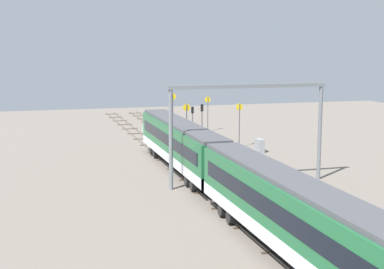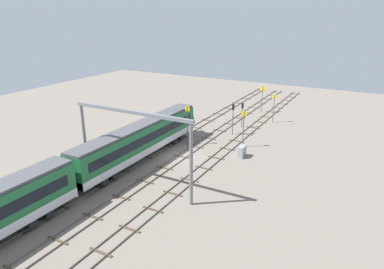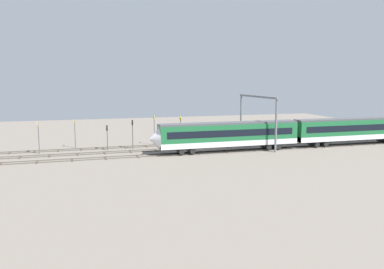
# 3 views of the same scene
# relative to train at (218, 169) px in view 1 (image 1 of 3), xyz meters

# --- Properties ---
(ground_plane) EXTENTS (114.04, 114.04, 0.00)m
(ground_plane) POSITION_rel_train_xyz_m (15.01, -4.40, -2.66)
(ground_plane) COLOR slate
(track_near_foreground) EXTENTS (98.04, 2.40, 0.16)m
(track_near_foreground) POSITION_rel_train_xyz_m (15.01, -8.80, -2.59)
(track_near_foreground) COLOR #59544C
(track_near_foreground) RESTS_ON ground
(track_second_near) EXTENTS (98.04, 2.40, 0.16)m
(track_second_near) POSITION_rel_train_xyz_m (15.01, -4.40, -2.59)
(track_second_near) COLOR #59544C
(track_second_near) RESTS_ON ground
(track_with_train) EXTENTS (98.04, 2.40, 0.16)m
(track_with_train) POSITION_rel_train_xyz_m (15.01, 0.00, -2.59)
(track_with_train) COLOR #59544C
(track_with_train) RESTS_ON ground
(train) EXTENTS (50.40, 3.24, 4.80)m
(train) POSITION_rel_train_xyz_m (0.00, 0.00, 0.00)
(train) COLOR #1E6638
(train) RESTS_ON ground
(overhead_gantry) EXTENTS (0.40, 14.96, 9.13)m
(overhead_gantry) POSITION_rel_train_xyz_m (4.65, -4.44, 3.92)
(overhead_gantry) COLOR slate
(overhead_gantry) RESTS_ON ground
(speed_sign_near_foreground) EXTENTS (0.14, 0.87, 5.13)m
(speed_sign_near_foreground) POSITION_rel_train_xyz_m (36.68, -10.77, 0.63)
(speed_sign_near_foreground) COLOR #4C4C51
(speed_sign_near_foreground) RESTS_ON ground
(speed_sign_mid_trackside) EXTENTS (0.14, 0.83, 5.96)m
(speed_sign_mid_trackside) POSITION_rel_train_xyz_m (19.52, -2.79, 1.06)
(speed_sign_mid_trackside) COLOR #4C4C51
(speed_sign_mid_trackside) RESTS_ON ground
(speed_sign_far_trackside) EXTENTS (0.14, 1.03, 5.27)m
(speed_sign_far_trackside) POSITION_rel_train_xyz_m (42.28, -6.85, 0.85)
(speed_sign_far_trackside) COLOR #4C4C51
(speed_sign_far_trackside) RESTS_ON ground
(speed_sign_distant_end) EXTENTS (0.14, 0.85, 5.50)m
(speed_sign_distant_end) POSITION_rel_train_xyz_m (22.58, -10.41, 0.82)
(speed_sign_distant_end) COLOR #4C4C51
(speed_sign_distant_end) RESTS_ON ground
(signal_light_trackside_approach) EXTENTS (0.31, 0.32, 5.07)m
(signal_light_trackside_approach) POSITION_rel_train_xyz_m (27.05, -6.93, 0.63)
(signal_light_trackside_approach) COLOR #4C4C51
(signal_light_trackside_approach) RESTS_ON ground
(signal_light_trackside_departure) EXTENTS (0.31, 0.32, 4.31)m
(signal_light_trackside_departure) POSITION_rel_train_xyz_m (31.38, -6.89, 0.17)
(signal_light_trackside_departure) COLOR #4C4C51
(signal_light_trackside_departure) RESTS_ON ground
(relay_cabinet) EXTENTS (1.55, 0.69, 1.56)m
(relay_cabinet) POSITION_rel_train_xyz_m (19.03, -11.67, -1.88)
(relay_cabinet) COLOR gray
(relay_cabinet) RESTS_ON ground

